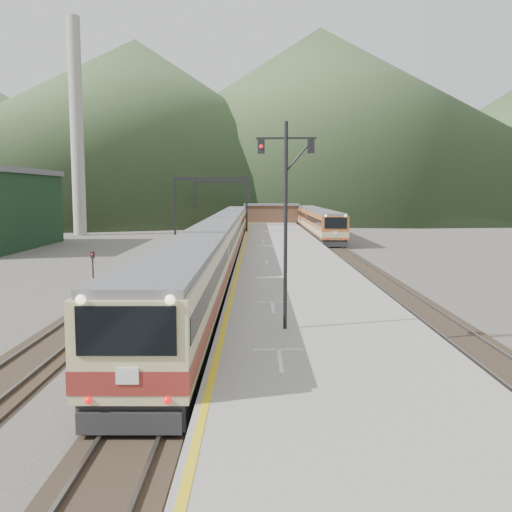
{
  "coord_description": "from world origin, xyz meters",
  "views": [
    {
      "loc": [
        3.08,
        -18.85,
        6.09
      ],
      "look_at": [
        3.05,
        17.52,
        2.0
      ],
      "focal_mm": 40.0,
      "sensor_mm": 36.0,
      "label": 1
    }
  ],
  "objects_px": {
    "main_train": "(224,236)",
    "second_train": "(316,221)",
    "signal_mast": "(286,205)",
    "worker": "(135,298)"
  },
  "relations": [
    {
      "from": "main_train",
      "to": "second_train",
      "type": "relative_size",
      "value": 2.02
    },
    {
      "from": "main_train",
      "to": "signal_mast",
      "type": "height_order",
      "value": "signal_mast"
    },
    {
      "from": "signal_mast",
      "to": "second_train",
      "type": "bearing_deg",
      "value": 82.95
    },
    {
      "from": "second_train",
      "to": "signal_mast",
      "type": "relative_size",
      "value": 5.18
    },
    {
      "from": "second_train",
      "to": "signal_mast",
      "type": "xyz_separation_m",
      "value": [
        -7.35,
        -59.39,
        3.62
      ]
    },
    {
      "from": "main_train",
      "to": "worker",
      "type": "xyz_separation_m",
      "value": [
        -2.89,
        -25.49,
        -1.1
      ]
    },
    {
      "from": "main_train",
      "to": "worker",
      "type": "relative_size",
      "value": 43.89
    },
    {
      "from": "main_train",
      "to": "signal_mast",
      "type": "xyz_separation_m",
      "value": [
        4.15,
        -32.23,
        3.61
      ]
    },
    {
      "from": "main_train",
      "to": "worker",
      "type": "height_order",
      "value": "main_train"
    },
    {
      "from": "main_train",
      "to": "second_train",
      "type": "distance_m",
      "value": 29.5
    }
  ]
}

